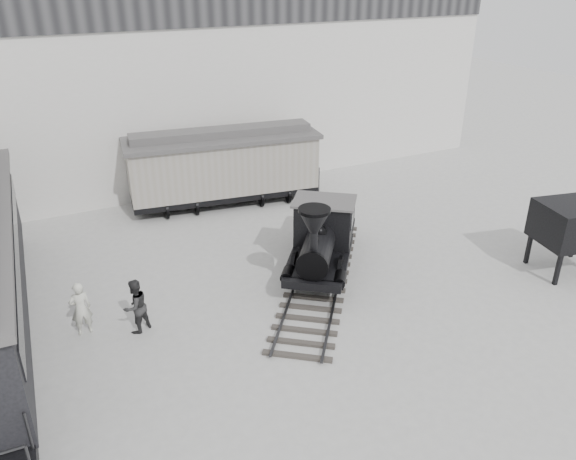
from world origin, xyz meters
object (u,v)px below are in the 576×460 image
boxcar (223,165)px  visitor_a (81,309)px  visitor_b (136,306)px  coal_hopper (573,228)px  locomotive (322,240)px

boxcar → visitor_a: size_ratio=5.16×
visitor_a → visitor_b: (1.56, -0.64, 0.00)m
coal_hopper → boxcar: bearing=139.5°
visitor_b → coal_hopper: coal_hopper is taller
boxcar → coal_hopper: size_ratio=3.26×
locomotive → visitor_a: 8.77m
coal_hopper → locomotive: bearing=165.7°
coal_hopper → visitor_b: bearing=180.0°
boxcar → coal_hopper: bearing=-44.8°
locomotive → visitor_a: bearing=-141.7°
boxcar → visitor_b: (-6.29, -8.76, -1.04)m
visitor_a → coal_hopper: (17.09, -4.01, 0.87)m
visitor_a → coal_hopper: coal_hopper is taller
locomotive → coal_hopper: 9.32m
boxcar → visitor_b: bearing=-117.8°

